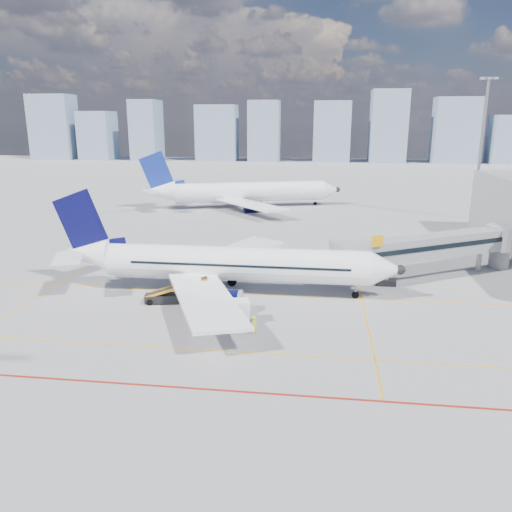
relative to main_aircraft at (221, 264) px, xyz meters
The scene contains 11 objects.
ground 8.77m from the main_aircraft, 83.45° to the right, with size 420.00×420.00×0.00m, color gray.
apron_markings 12.44m from the main_aircraft, 88.32° to the right, with size 90.00×35.12×0.01m.
jet_bridge 25.98m from the main_aircraft, 19.82° to the left, with size 23.55×15.78×6.30m.
floodlight_mast_ne 61.82m from the main_aircraft, 50.30° to the left, with size 3.20×0.61×25.45m.
distant_skyline 182.39m from the main_aircraft, 92.73° to the left, with size 250.80×15.01×31.12m.
main_aircraft is the anchor object (origin of this frame).
second_aircraft 55.21m from the main_aircraft, 96.69° to the left, with size 42.05×35.88×12.59m.
baggage_tug 9.09m from the main_aircraft, 75.40° to the right, with size 2.72×2.16×1.68m.
cargo_dolly 8.81m from the main_aircraft, 74.14° to the right, with size 4.21×2.75×2.13m.
belt_loader 6.57m from the main_aircraft, 141.70° to the right, with size 6.57×2.58×2.63m.
ramp_worker 11.86m from the main_aircraft, 64.68° to the right, with size 0.62×0.40×1.69m, color yellow.
Camera 1 is at (9.40, -42.25, 18.02)m, focal length 35.00 mm.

